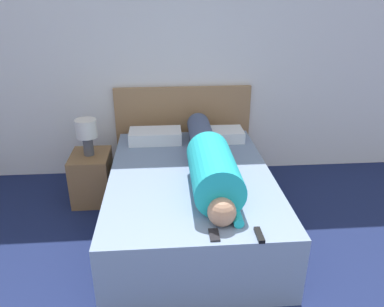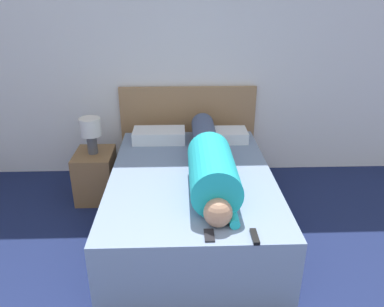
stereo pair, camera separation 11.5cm
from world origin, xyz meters
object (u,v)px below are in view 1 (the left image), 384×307
(table_lamp, at_px, (87,132))
(pillow_near_headboard, at_px, (155,136))
(bed, at_px, (191,200))
(person_lying, at_px, (210,161))
(cell_phone, at_px, (214,235))
(tv_remote, at_px, (259,235))
(pillow_second, at_px, (219,135))
(nightstand, at_px, (92,177))

(table_lamp, xyz_separation_m, pillow_near_headboard, (0.64, 0.17, -0.13))
(bed, relative_size, person_lying, 1.10)
(pillow_near_headboard, bearing_deg, cell_phone, -76.45)
(tv_remote, xyz_separation_m, cell_phone, (-0.28, 0.03, -0.01))
(table_lamp, height_order, pillow_second, table_lamp)
(pillow_near_headboard, height_order, tv_remote, pillow_near_headboard)
(bed, xyz_separation_m, pillow_second, (0.34, 0.73, 0.33))
(pillow_near_headboard, distance_m, cell_phone, 1.66)
(person_lying, relative_size, pillow_second, 3.59)
(person_lying, height_order, pillow_second, person_lying)
(person_lying, relative_size, pillow_near_headboard, 3.41)
(pillow_near_headboard, distance_m, pillow_second, 0.65)
(bed, relative_size, pillow_near_headboard, 3.74)
(tv_remote, relative_size, cell_phone, 1.15)
(person_lying, xyz_separation_m, pillow_second, (0.19, 0.83, -0.10))
(person_lying, relative_size, tv_remote, 11.95)
(bed, distance_m, table_lamp, 1.20)
(person_lying, height_order, tv_remote, person_lying)
(bed, relative_size, table_lamp, 5.46)
(person_lying, xyz_separation_m, tv_remote, (0.22, -0.82, -0.14))
(person_lying, distance_m, pillow_second, 0.86)
(pillow_near_headboard, bearing_deg, nightstand, -165.14)
(bed, xyz_separation_m, nightstand, (-0.95, 0.56, -0.02))
(pillow_near_headboard, distance_m, tv_remote, 1.78)
(person_lying, xyz_separation_m, pillow_near_headboard, (-0.46, 0.83, -0.09))
(bed, xyz_separation_m, cell_phone, (0.08, -0.88, 0.28))
(nightstand, height_order, table_lamp, table_lamp)
(bed, distance_m, person_lying, 0.46)
(bed, bearing_deg, table_lamp, 149.33)
(table_lamp, bearing_deg, bed, -30.67)
(bed, xyz_separation_m, pillow_near_headboard, (-0.31, 0.73, 0.33))
(bed, height_order, cell_phone, cell_phone)
(pillow_near_headboard, bearing_deg, tv_remote, -67.74)
(bed, height_order, pillow_near_headboard, pillow_near_headboard)
(pillow_near_headboard, relative_size, tv_remote, 3.50)
(table_lamp, bearing_deg, pillow_near_headboard, 14.86)
(pillow_second, bearing_deg, table_lamp, -172.47)
(person_lying, bearing_deg, pillow_near_headboard, 118.76)
(bed, relative_size, nightstand, 3.99)
(pillow_near_headboard, bearing_deg, person_lying, -61.24)
(person_lying, bearing_deg, nightstand, 149.09)
(person_lying, bearing_deg, bed, 147.58)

